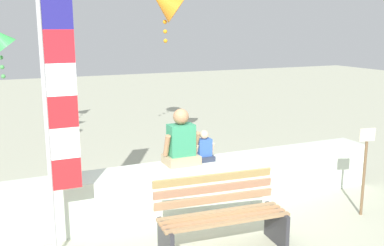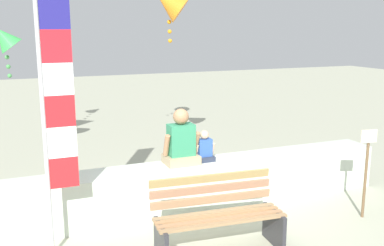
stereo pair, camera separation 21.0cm
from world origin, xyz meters
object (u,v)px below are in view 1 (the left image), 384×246
object	(u,v)px
flag_banner	(55,95)
sign_post	(365,164)
person_child	(204,149)
kite_orange	(164,2)
park_bench	(221,217)
person_adult	(181,143)

from	to	relation	value
flag_banner	sign_post	bearing A→B (deg)	-7.73
person_child	flag_banner	bearing A→B (deg)	-161.73
flag_banner	kite_orange	distance (m)	3.96
park_bench	person_adult	bearing A→B (deg)	87.85
park_bench	flag_banner	world-z (taller)	flag_banner
person_child	sign_post	xyz separation A→B (m)	(1.90, -1.26, -0.12)
person_child	kite_orange	world-z (taller)	kite_orange
flag_banner	sign_post	xyz separation A→B (m)	(4.06, -0.55, -1.16)
park_bench	person_child	bearing A→B (deg)	72.60
park_bench	sign_post	distance (m)	2.35
person_child	kite_orange	xyz separation A→B (m)	(0.24, 2.21, 2.22)
park_bench	person_child	xyz separation A→B (m)	(0.42, 1.34, 0.46)
person_adult	sign_post	size ratio (longest dim) A/B	0.64
person_adult	kite_orange	bearing A→B (deg)	74.54
person_child	sign_post	size ratio (longest dim) A/B	0.36
park_bench	kite_orange	distance (m)	4.50
park_bench	flag_banner	size ratio (longest dim) A/B	0.48
person_adult	person_child	size ratio (longest dim) A/B	1.76
flag_banner	kite_orange	world-z (taller)	kite_orange
park_bench	person_child	world-z (taller)	person_child
kite_orange	park_bench	bearing A→B (deg)	-100.57
park_bench	person_adult	distance (m)	1.47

